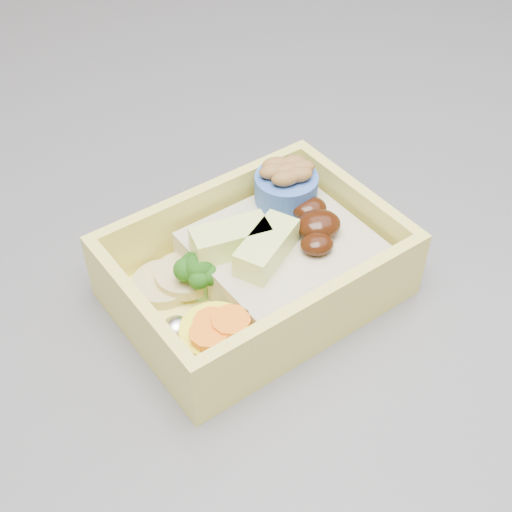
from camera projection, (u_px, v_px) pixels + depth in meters
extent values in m
cube|color=brown|center=(197.00, 16.00, 1.85)|extent=(3.20, 0.60, 0.90)
cube|color=brown|center=(355.00, 459.00, 0.94)|extent=(1.20, 0.80, 0.88)
cube|color=#343539|center=(405.00, 185.00, 0.62)|extent=(1.24, 0.84, 0.04)
cube|color=#F1E463|center=(256.00, 289.00, 0.50)|extent=(0.23, 0.20, 0.01)
cube|color=#F1E463|center=(205.00, 212.00, 0.52)|extent=(0.17, 0.08, 0.05)
cube|color=#F1E463|center=(316.00, 319.00, 0.44)|extent=(0.17, 0.08, 0.05)
cube|color=#F1E463|center=(355.00, 211.00, 0.52)|extent=(0.05, 0.11, 0.05)
cube|color=#F1E463|center=(140.00, 321.00, 0.44)|extent=(0.05, 0.11, 0.05)
cube|color=tan|center=(282.00, 256.00, 0.50)|extent=(0.15, 0.14, 0.03)
ellipsoid|color=black|center=(318.00, 225.00, 0.49)|extent=(0.04, 0.04, 0.02)
ellipsoid|color=black|center=(309.00, 208.00, 0.50)|extent=(0.03, 0.03, 0.01)
ellipsoid|color=black|center=(317.00, 244.00, 0.48)|extent=(0.03, 0.03, 0.01)
cube|color=#DBF580|center=(267.00, 247.00, 0.47)|extent=(0.05, 0.05, 0.02)
cube|color=#DBF580|center=(231.00, 239.00, 0.47)|extent=(0.05, 0.03, 0.02)
cylinder|color=#75A759|center=(200.00, 287.00, 0.48)|extent=(0.01, 0.01, 0.02)
sphere|color=#1D5713|center=(199.00, 267.00, 0.47)|extent=(0.02, 0.02, 0.02)
sphere|color=#1D5713|center=(206.00, 261.00, 0.48)|extent=(0.02, 0.02, 0.02)
sphere|color=#1D5713|center=(186.00, 270.00, 0.47)|extent=(0.02, 0.02, 0.02)
sphere|color=#1D5713|center=(209.00, 275.00, 0.47)|extent=(0.01, 0.01, 0.01)
sphere|color=#1D5713|center=(199.00, 279.00, 0.47)|extent=(0.01, 0.01, 0.01)
sphere|color=#1D5713|center=(192.00, 263.00, 0.48)|extent=(0.01, 0.01, 0.01)
cylinder|color=#FFF628|center=(216.00, 339.00, 0.45)|extent=(0.05, 0.05, 0.02)
cylinder|color=orange|center=(212.00, 323.00, 0.44)|extent=(0.02, 0.02, 0.00)
cylinder|color=orange|center=(209.00, 334.00, 0.43)|extent=(0.02, 0.02, 0.00)
cylinder|color=orange|center=(231.00, 321.00, 0.44)|extent=(0.02, 0.02, 0.00)
cylinder|color=tan|center=(163.00, 284.00, 0.49)|extent=(0.04, 0.04, 0.01)
cylinder|color=tan|center=(185.00, 275.00, 0.49)|extent=(0.04, 0.04, 0.01)
ellipsoid|color=silver|center=(196.00, 252.00, 0.51)|extent=(0.02, 0.02, 0.02)
ellipsoid|color=silver|center=(176.00, 331.00, 0.45)|extent=(0.02, 0.02, 0.02)
cylinder|color=#365EB9|center=(286.00, 188.00, 0.51)|extent=(0.05, 0.05, 0.02)
ellipsoid|color=brown|center=(287.00, 171.00, 0.50)|extent=(0.02, 0.02, 0.01)
ellipsoid|color=brown|center=(294.00, 163.00, 0.51)|extent=(0.02, 0.02, 0.01)
ellipsoid|color=brown|center=(273.00, 171.00, 0.50)|extent=(0.02, 0.02, 0.01)
ellipsoid|color=brown|center=(299.00, 174.00, 0.50)|extent=(0.02, 0.02, 0.01)
ellipsoid|color=brown|center=(285.00, 178.00, 0.49)|extent=(0.02, 0.02, 0.01)
ellipsoid|color=brown|center=(301.00, 168.00, 0.50)|extent=(0.02, 0.02, 0.01)
ellipsoid|color=brown|center=(276.00, 165.00, 0.51)|extent=(0.02, 0.02, 0.01)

